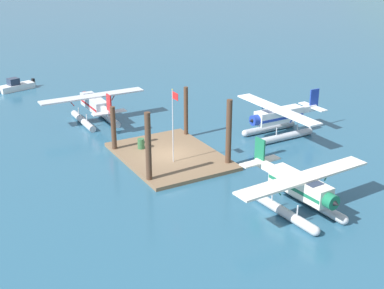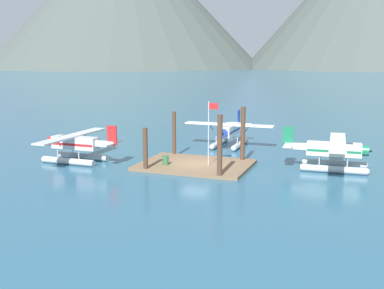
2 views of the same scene
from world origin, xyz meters
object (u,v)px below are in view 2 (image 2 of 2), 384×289
object	(u,v)px
fuel_drum	(166,160)
seaplane_cream_stbd_fwd	(334,153)
seaplane_silver_port_aft	(75,146)
seaplane_white_bow_centre	(229,133)
flagpole	(210,126)

from	to	relation	value
fuel_drum	seaplane_cream_stbd_fwd	distance (m)	15.50
seaplane_silver_port_aft	seaplane_white_bow_centre	xyz separation A→B (m)	(11.99, 13.32, 0.00)
flagpole	seaplane_white_bow_centre	distance (m)	11.85
seaplane_silver_port_aft	seaplane_cream_stbd_fwd	bearing A→B (deg)	12.69
seaplane_silver_port_aft	seaplane_white_bow_centre	size ratio (longest dim) A/B	1.00
flagpole	seaplane_cream_stbd_fwd	size ratio (longest dim) A/B	0.57
fuel_drum	seaplane_white_bow_centre	size ratio (longest dim) A/B	0.08
seaplane_silver_port_aft	seaplane_white_bow_centre	bearing A→B (deg)	48.01
flagpole	seaplane_silver_port_aft	bearing A→B (deg)	-172.30
fuel_drum	seaplane_silver_port_aft	world-z (taller)	seaplane_silver_port_aft
seaplane_cream_stbd_fwd	seaplane_white_bow_centre	size ratio (longest dim) A/B	1.00
seaplane_silver_port_aft	seaplane_white_bow_centre	world-z (taller)	same
seaplane_cream_stbd_fwd	seaplane_silver_port_aft	xyz separation A→B (m)	(-24.13, -5.43, 0.00)
flagpole	seaplane_white_bow_centre	bearing A→B (deg)	96.78
seaplane_cream_stbd_fwd	seaplane_white_bow_centre	world-z (taller)	same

